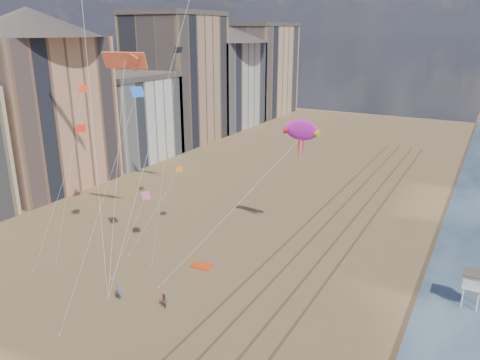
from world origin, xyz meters
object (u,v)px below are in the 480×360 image
lifeguard_stand (473,280)px  grounded_kite (201,266)px  kite_flyer_a (119,291)px  show_kite (301,130)px  kite_flyer_b (164,301)px

lifeguard_stand → grounded_kite: size_ratio=1.64×
kite_flyer_a → lifeguard_stand: bearing=23.4°
show_kite → kite_flyer_b: bearing=-106.2°
lifeguard_stand → show_kite: bearing=165.8°
lifeguard_stand → kite_flyer_b: 29.02m
lifeguard_stand → kite_flyer_b: (-25.19, -14.28, -1.98)m
show_kite → kite_flyer_b: show_kite is taller
lifeguard_stand → kite_flyer_a: size_ratio=1.90×
lifeguard_stand → grounded_kite: lifeguard_stand is taller
grounded_kite → kite_flyer_a: 10.00m
grounded_kite → kite_flyer_b: 8.57m
lifeguard_stand → show_kite: show_kite is taller
show_kite → kite_flyer_b: 24.08m
show_kite → kite_flyer_b: size_ratio=15.16×
lifeguard_stand → show_kite: (-19.61, 4.98, 11.36)m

